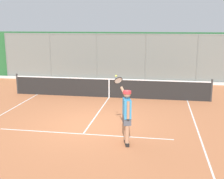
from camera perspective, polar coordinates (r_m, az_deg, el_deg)
ground_plane at (r=10.57m, az=-4.48°, el=-7.03°), size 60.00×60.00×0.00m
court_line_markings at (r=9.51m, az=-6.18°, el=-9.34°), size 7.67×9.14×0.01m
fence_backdrop at (r=18.94m, az=2.00°, el=6.57°), size 18.58×1.37×3.09m
tennis_net at (r=14.32m, az=-0.57°, el=0.35°), size 9.86×0.09×1.07m
tennis_player at (r=8.66m, az=2.90°, el=-4.65°), size 0.71×1.30×1.96m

